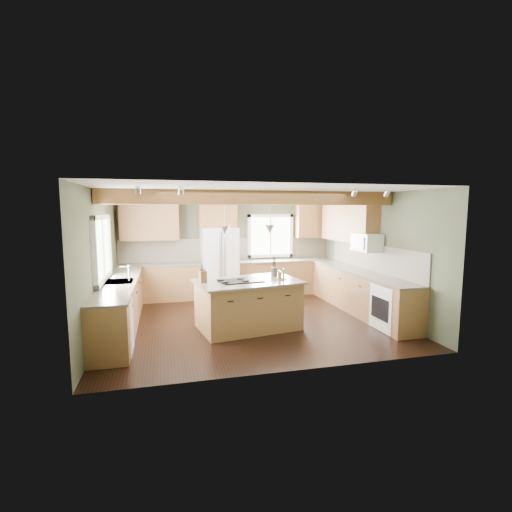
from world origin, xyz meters
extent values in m
plane|color=black|center=(0.00, 0.00, 0.00)|extent=(5.60, 5.60, 0.00)
plane|color=silver|center=(0.00, 0.00, 2.60)|extent=(5.60, 5.60, 0.00)
plane|color=#424833|center=(0.00, 2.50, 1.30)|extent=(5.60, 0.00, 5.60)
plane|color=#424833|center=(-2.80, 0.00, 1.30)|extent=(0.00, 5.00, 5.00)
plane|color=#424833|center=(2.80, 0.00, 1.30)|extent=(0.00, 5.00, 5.00)
cube|color=brown|center=(0.00, -0.47, 2.47)|extent=(5.55, 0.26, 0.26)
cube|color=brown|center=(0.00, 2.40, 2.54)|extent=(5.55, 0.20, 0.10)
cube|color=brown|center=(0.00, 2.48, 1.21)|extent=(5.58, 0.03, 0.58)
cube|color=brown|center=(2.78, 0.05, 1.21)|extent=(0.03, 3.70, 0.58)
cube|color=brown|center=(-1.79, 2.20, 0.44)|extent=(2.02, 0.60, 0.88)
cube|color=#474234|center=(-1.79, 2.20, 0.90)|extent=(2.06, 0.64, 0.04)
cube|color=brown|center=(1.49, 2.20, 0.44)|extent=(2.62, 0.60, 0.88)
cube|color=#474234|center=(1.49, 2.20, 0.90)|extent=(2.66, 0.64, 0.04)
cube|color=brown|center=(-2.50, 0.05, 0.44)|extent=(0.60, 3.70, 0.88)
cube|color=#474234|center=(-2.50, 0.05, 0.90)|extent=(0.64, 3.74, 0.04)
cube|color=brown|center=(2.50, 0.05, 0.44)|extent=(0.60, 3.70, 0.88)
cube|color=#474234|center=(2.50, 0.05, 0.90)|extent=(0.64, 3.74, 0.04)
cube|color=brown|center=(-1.99, 2.33, 1.95)|extent=(1.40, 0.35, 0.90)
cube|color=brown|center=(-0.30, 2.33, 2.15)|extent=(0.96, 0.35, 0.70)
cube|color=brown|center=(2.62, 0.90, 1.95)|extent=(0.35, 2.20, 0.90)
cube|color=brown|center=(2.30, 2.33, 1.95)|extent=(0.90, 0.35, 0.90)
cube|color=white|center=(-2.78, 0.05, 1.55)|extent=(0.04, 1.60, 1.05)
cube|color=white|center=(1.15, 2.48, 1.55)|extent=(1.10, 0.04, 1.00)
cube|color=#262628|center=(-2.50, 0.05, 0.91)|extent=(0.50, 0.65, 0.03)
cylinder|color=#B2B2B7|center=(-2.32, 0.05, 1.05)|extent=(0.02, 0.02, 0.28)
cube|color=white|center=(-2.49, -1.25, 0.43)|extent=(0.60, 0.60, 0.84)
cube|color=white|center=(2.49, -1.25, 0.43)|extent=(0.60, 0.72, 0.84)
cube|color=white|center=(2.58, -0.05, 1.55)|extent=(0.40, 0.70, 0.38)
cone|color=#B2B2B7|center=(-0.59, -0.55, 1.88)|extent=(0.18, 0.18, 0.16)
cone|color=#B2B2B7|center=(0.30, -0.40, 1.88)|extent=(0.18, 0.18, 0.16)
cube|color=white|center=(-0.30, 2.12, 0.90)|extent=(0.90, 0.74, 1.80)
cube|color=brown|center=(-0.14, -0.47, 0.44)|extent=(1.97, 1.39, 0.88)
cube|color=#474234|center=(-0.14, -0.47, 0.90)|extent=(2.10, 1.53, 0.04)
cube|color=black|center=(-0.29, -0.50, 0.93)|extent=(0.86, 0.64, 0.02)
cube|color=brown|center=(-0.99, -0.45, 1.03)|extent=(0.15, 0.13, 0.21)
cylinder|color=#483D3A|center=(0.48, -0.13, 1.01)|extent=(0.18, 0.18, 0.18)
camera|label=1|loc=(-1.66, -7.19, 2.24)|focal=26.00mm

